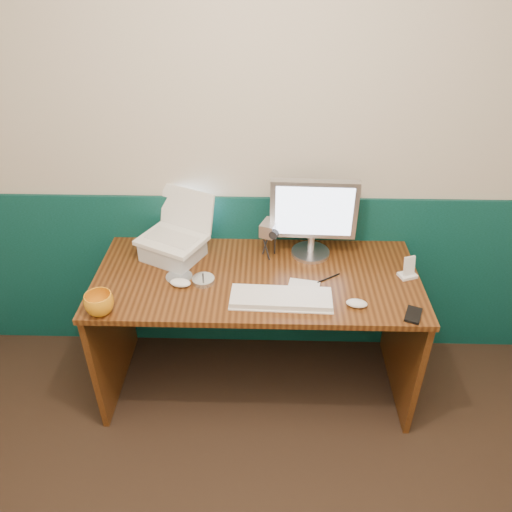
{
  "coord_description": "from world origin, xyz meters",
  "views": [
    {
      "loc": [
        0.0,
        -0.61,
        2.19
      ],
      "look_at": [
        -0.05,
        1.23,
        0.97
      ],
      "focal_mm": 35.0,
      "sensor_mm": 36.0,
      "label": 1
    }
  ],
  "objects_px": {
    "laptop": "(170,219)",
    "keyboard": "(281,299)",
    "monitor": "(313,218)",
    "camcorder": "(269,239)",
    "desk": "(257,333)",
    "mug": "(99,304)"
  },
  "relations": [
    {
      "from": "desk",
      "to": "camcorder",
      "type": "xyz_separation_m",
      "value": [
        0.06,
        0.19,
        0.48
      ]
    },
    {
      "from": "monitor",
      "to": "keyboard",
      "type": "xyz_separation_m",
      "value": [
        -0.16,
        -0.4,
        -0.2
      ]
    },
    {
      "from": "desk",
      "to": "laptop",
      "type": "distance_m",
      "value": 0.76
    },
    {
      "from": "camcorder",
      "to": "keyboard",
      "type": "bearing_deg",
      "value": -60.56
    },
    {
      "from": "desk",
      "to": "mug",
      "type": "bearing_deg",
      "value": -156.78
    },
    {
      "from": "monitor",
      "to": "camcorder",
      "type": "height_order",
      "value": "monitor"
    },
    {
      "from": "laptop",
      "to": "keyboard",
      "type": "xyz_separation_m",
      "value": [
        0.55,
        -0.35,
        -0.21
      ]
    },
    {
      "from": "monitor",
      "to": "laptop",
      "type": "bearing_deg",
      "value": -173.87
    },
    {
      "from": "laptop",
      "to": "keyboard",
      "type": "height_order",
      "value": "laptop"
    },
    {
      "from": "monitor",
      "to": "camcorder",
      "type": "distance_m",
      "value": 0.25
    },
    {
      "from": "desk",
      "to": "monitor",
      "type": "bearing_deg",
      "value": 37.24
    },
    {
      "from": "monitor",
      "to": "keyboard",
      "type": "distance_m",
      "value": 0.48
    },
    {
      "from": "desk",
      "to": "camcorder",
      "type": "relative_size",
      "value": 8.0
    },
    {
      "from": "desk",
      "to": "laptop",
      "type": "bearing_deg",
      "value": 160.12
    },
    {
      "from": "desk",
      "to": "monitor",
      "type": "relative_size",
      "value": 3.71
    },
    {
      "from": "keyboard",
      "to": "camcorder",
      "type": "relative_size",
      "value": 2.31
    },
    {
      "from": "laptop",
      "to": "monitor",
      "type": "xyz_separation_m",
      "value": [
        0.71,
        0.05,
        -0.01
      ]
    },
    {
      "from": "keyboard",
      "to": "monitor",
      "type": "bearing_deg",
      "value": 70.19
    },
    {
      "from": "monitor",
      "to": "mug",
      "type": "height_order",
      "value": "monitor"
    },
    {
      "from": "monitor",
      "to": "mug",
      "type": "xyz_separation_m",
      "value": [
        -0.96,
        -0.5,
        -0.16
      ]
    },
    {
      "from": "desk",
      "to": "keyboard",
      "type": "distance_m",
      "value": 0.45
    },
    {
      "from": "keyboard",
      "to": "laptop",
      "type": "bearing_deg",
      "value": 149.81
    }
  ]
}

